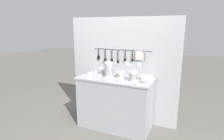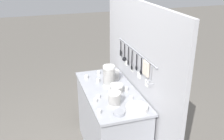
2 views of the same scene
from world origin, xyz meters
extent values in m
cube|color=#9EA0A8|center=(0.00, 0.00, 0.92)|extent=(1.33, 0.62, 0.03)
cube|color=#9EA0A8|center=(0.00, 0.00, 0.45)|extent=(1.28, 0.59, 0.90)
cube|color=#B2B2B7|center=(0.00, 0.34, 0.99)|extent=(2.13, 0.04, 1.99)
cylinder|color=#93969E|center=(0.00, 0.31, 1.40)|extent=(1.11, 0.01, 0.01)
sphere|color=#93969E|center=(-0.55, 0.31, 1.40)|extent=(0.02, 0.02, 0.02)
sphere|color=#93969E|center=(0.55, 0.31, 1.40)|extent=(0.02, 0.02, 0.02)
cylinder|color=black|center=(-0.48, 0.30, 1.32)|extent=(0.01, 0.01, 0.14)
cube|color=black|center=(-0.48, 0.30, 1.22)|extent=(0.05, 0.01, 0.07)
cylinder|color=#93969E|center=(-0.48, 0.31, 1.40)|extent=(0.01, 0.01, 0.02)
cylinder|color=black|center=(-0.34, 0.30, 1.30)|extent=(0.01, 0.01, 0.19)
sphere|color=black|center=(-0.34, 0.30, 1.18)|extent=(0.06, 0.06, 0.06)
cylinder|color=#93969E|center=(-0.34, 0.31, 1.40)|extent=(0.01, 0.01, 0.02)
cylinder|color=black|center=(-0.20, 0.30, 1.30)|extent=(0.01, 0.01, 0.18)
cube|color=black|center=(-0.20, 0.30, 1.19)|extent=(0.04, 0.01, 0.06)
cylinder|color=#93969E|center=(-0.20, 0.31, 1.40)|extent=(0.01, 0.01, 0.02)
cylinder|color=black|center=(-0.07, 0.30, 1.29)|extent=(0.01, 0.01, 0.20)
ellipsoid|color=black|center=(-0.07, 0.30, 1.17)|extent=(0.04, 0.02, 0.06)
cylinder|color=#93969E|center=(-0.07, 0.31, 1.40)|extent=(0.01, 0.01, 0.02)
cylinder|color=black|center=(0.07, 0.30, 1.32)|extent=(0.01, 0.01, 0.15)
ellipsoid|color=black|center=(0.07, 0.30, 1.22)|extent=(0.04, 0.02, 0.06)
cylinder|color=#93969E|center=(0.07, 0.31, 1.40)|extent=(0.01, 0.01, 0.02)
cylinder|color=black|center=(0.21, 0.30, 1.32)|extent=(0.01, 0.01, 0.15)
ellipsoid|color=black|center=(0.21, 0.30, 1.22)|extent=(0.04, 0.02, 0.06)
cylinder|color=#93969E|center=(0.21, 0.31, 1.40)|extent=(0.01, 0.01, 0.02)
cube|color=beige|center=(0.33, 0.30, 1.31)|extent=(0.13, 0.02, 0.16)
cylinder|color=#93969E|center=(0.33, 0.31, 1.40)|extent=(0.01, 0.01, 0.02)
cylinder|color=#93969E|center=(0.46, 0.30, 1.32)|extent=(0.01, 0.01, 0.14)
torus|color=#93969E|center=(0.46, 0.30, 1.21)|extent=(0.10, 0.10, 0.01)
cylinder|color=#93969E|center=(0.46, 0.31, 1.40)|extent=(0.01, 0.01, 0.02)
cube|color=white|center=(-0.33, 0.32, 1.13)|extent=(0.07, 0.01, 0.07)
cube|color=white|center=(-0.11, 0.32, 1.13)|extent=(0.07, 0.01, 0.07)
cube|color=white|center=(0.11, 0.32, 1.13)|extent=(0.07, 0.01, 0.07)
cube|color=white|center=(0.33, 0.32, 1.13)|extent=(0.07, 0.01, 0.07)
cylinder|color=white|center=(0.35, -0.06, 0.95)|extent=(0.13, 0.13, 0.04)
cylinder|color=white|center=(0.35, -0.06, 0.98)|extent=(0.13, 0.13, 0.04)
cylinder|color=white|center=(0.35, -0.06, 1.00)|extent=(0.13, 0.13, 0.04)
cylinder|color=white|center=(0.35, -0.06, 1.02)|extent=(0.13, 0.13, 0.04)
cylinder|color=white|center=(0.35, -0.06, 1.05)|extent=(0.13, 0.13, 0.04)
cylinder|color=white|center=(0.35, -0.06, 1.07)|extent=(0.13, 0.13, 0.04)
cylinder|color=white|center=(-0.14, 0.03, 0.96)|extent=(0.15, 0.15, 0.05)
cylinder|color=white|center=(-0.14, 0.03, 0.99)|extent=(0.15, 0.15, 0.05)
cylinder|color=white|center=(-0.14, 0.03, 1.02)|extent=(0.15, 0.15, 0.05)
cylinder|color=white|center=(-0.14, 0.03, 1.05)|extent=(0.15, 0.15, 0.05)
cylinder|color=white|center=(-0.14, 0.03, 1.08)|extent=(0.15, 0.15, 0.05)
cylinder|color=white|center=(-0.14, 0.03, 1.11)|extent=(0.15, 0.15, 0.05)
cylinder|color=white|center=(-0.14, 0.03, 1.14)|extent=(0.15, 0.15, 0.05)
cylinder|color=white|center=(-0.14, 0.03, 1.17)|extent=(0.15, 0.15, 0.05)
cylinder|color=white|center=(-0.32, 0.15, 0.96)|extent=(0.15, 0.15, 0.05)
cylinder|color=white|center=(-0.32, 0.15, 0.99)|extent=(0.15, 0.15, 0.05)
cylinder|color=white|center=(-0.32, 0.15, 1.02)|extent=(0.15, 0.15, 0.05)
cylinder|color=white|center=(0.08, 0.05, 0.95)|extent=(0.16, 0.16, 0.04)
cylinder|color=white|center=(0.08, 0.05, 0.98)|extent=(0.16, 0.16, 0.04)
cylinder|color=white|center=(0.08, 0.05, 1.00)|extent=(0.16, 0.16, 0.04)
cylinder|color=white|center=(0.08, 0.05, 1.02)|extent=(0.16, 0.16, 0.04)
cylinder|color=white|center=(0.52, 0.13, 0.94)|extent=(0.23, 0.23, 0.01)
cylinder|color=white|center=(0.52, 0.13, 0.95)|extent=(0.23, 0.23, 0.01)
cylinder|color=white|center=(0.52, 0.13, 0.95)|extent=(0.23, 0.23, 0.01)
cylinder|color=white|center=(0.52, 0.13, 0.96)|extent=(0.23, 0.23, 0.01)
cylinder|color=white|center=(0.52, 0.13, 0.97)|extent=(0.23, 0.23, 0.01)
cylinder|color=white|center=(0.52, 0.13, 0.98)|extent=(0.23, 0.23, 0.01)
cylinder|color=white|center=(0.52, 0.13, 0.99)|extent=(0.23, 0.23, 0.01)
cylinder|color=#93969E|center=(0.54, -0.07, 0.95)|extent=(0.12, 0.12, 0.03)
cylinder|color=white|center=(-0.43, -0.20, 0.96)|extent=(0.04, 0.04, 0.05)
cylinder|color=white|center=(0.07, 0.18, 0.96)|extent=(0.04, 0.04, 0.05)
cylinder|color=white|center=(0.23, -0.25, 0.96)|extent=(0.04, 0.04, 0.05)
cylinder|color=white|center=(0.47, -0.27, 0.96)|extent=(0.04, 0.04, 0.05)
cylinder|color=white|center=(0.30, 0.15, 0.96)|extent=(0.04, 0.04, 0.05)
cylinder|color=white|center=(-0.47, 0.15, 0.96)|extent=(0.04, 0.04, 0.05)
cylinder|color=white|center=(0.15, -0.19, 0.96)|extent=(0.04, 0.04, 0.05)
cylinder|color=white|center=(-0.27, -0.08, 0.96)|extent=(0.04, 0.04, 0.05)
cylinder|color=white|center=(-0.51, -0.01, 0.96)|extent=(0.04, 0.04, 0.05)
camera|label=1|loc=(1.23, -2.93, 1.82)|focal=30.00mm
camera|label=2|loc=(2.70, -0.83, 2.39)|focal=42.00mm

